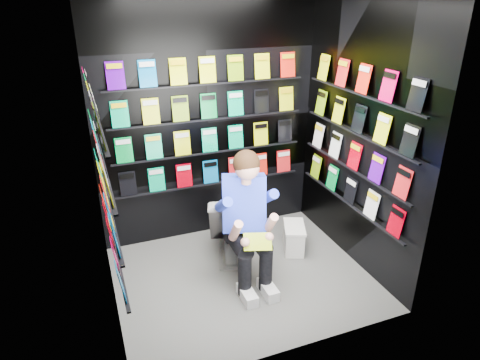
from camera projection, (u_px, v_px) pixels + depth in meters
name	position (u px, v px, depth m)	size (l,w,h in m)	color
floor	(242.00, 277.00, 4.21)	(2.40, 2.40, 0.00)	#60605E
wall_back	(208.00, 123.00, 4.54)	(2.40, 0.04, 2.60)	black
wall_front	(298.00, 203.00, 2.83)	(2.40, 0.04, 2.60)	black
wall_left	(98.00, 173.00, 3.29)	(0.04, 2.00, 2.60)	black
wall_right	(359.00, 138.00, 4.08)	(0.04, 2.00, 2.60)	black
comics_back	(209.00, 123.00, 4.51)	(2.10, 0.06, 1.37)	#E50255
comics_left	(102.00, 172.00, 3.30)	(0.06, 1.70, 1.37)	#E50255
comics_right	(357.00, 138.00, 4.07)	(0.06, 1.70, 1.37)	#E50255
toilet	(230.00, 224.00, 4.44)	(0.42, 0.75, 0.73)	white
longbox	(294.00, 239.00, 4.61)	(0.20, 0.36, 0.27)	silver
longbox_lid	(294.00, 227.00, 4.55)	(0.21, 0.37, 0.03)	silver
reader	(243.00, 204.00, 3.95)	(0.54, 0.79, 1.46)	blue
held_comic	(258.00, 242.00, 3.73)	(0.25, 0.01, 0.17)	#249A1B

